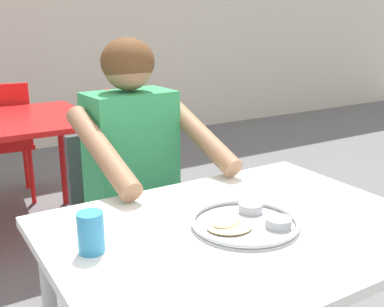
{
  "coord_description": "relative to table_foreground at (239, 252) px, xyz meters",
  "views": [
    {
      "loc": [
        -0.81,
        -0.88,
        1.3
      ],
      "look_at": [
        -0.08,
        0.32,
        0.89
      ],
      "focal_mm": 43.7,
      "sensor_mm": 36.0,
      "label": 1
    }
  ],
  "objects": [
    {
      "name": "thali_tray",
      "position": [
        0.01,
        -0.01,
        0.09
      ],
      "size": [
        0.3,
        0.3,
        0.03
      ],
      "color": "#B7BABF",
      "rests_on": "table_foreground"
    },
    {
      "name": "chair_foreground",
      "position": [
        -0.02,
        0.83,
        -0.17
      ],
      "size": [
        0.41,
        0.44,
        0.82
      ],
      "color": "#3F3F44",
      "rests_on": "ground"
    },
    {
      "name": "table_foreground",
      "position": [
        0.0,
        0.0,
        0.0
      ],
      "size": [
        1.05,
        0.78,
        0.74
      ],
      "color": "white",
      "rests_on": "ground"
    },
    {
      "name": "chair_red_right",
      "position": [
        0.49,
        1.84,
        -0.16
      ],
      "size": [
        0.46,
        0.47,
        0.83
      ],
      "color": "red",
      "rests_on": "ground"
    },
    {
      "name": "diner_foreground",
      "position": [
        -0.01,
        0.61,
        0.08
      ],
      "size": [
        0.51,
        0.57,
        1.23
      ],
      "color": "#363636",
      "rests_on": "ground"
    },
    {
      "name": "drinking_cup",
      "position": [
        -0.41,
        0.07,
        0.14
      ],
      "size": [
        0.07,
        0.07,
        0.11
      ],
      "color": "#338CBF",
      "rests_on": "table_foreground"
    },
    {
      "name": "chair_red_far",
      "position": [
        -0.22,
        2.44,
        -0.16
      ],
      "size": [
        0.44,
        0.46,
        0.88
      ],
      "color": "red",
      "rests_on": "ground"
    },
    {
      "name": "table_background_red",
      "position": [
        -0.2,
        1.85,
        -0.01
      ],
      "size": [
        0.78,
        0.86,
        0.74
      ],
      "color": "red",
      "rests_on": "ground"
    }
  ]
}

